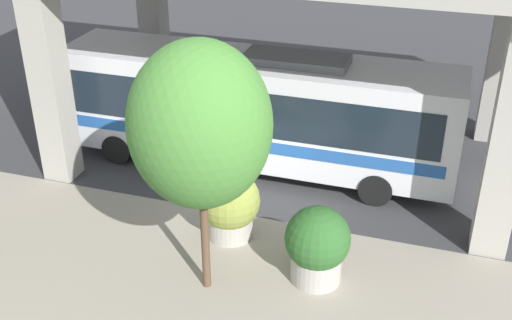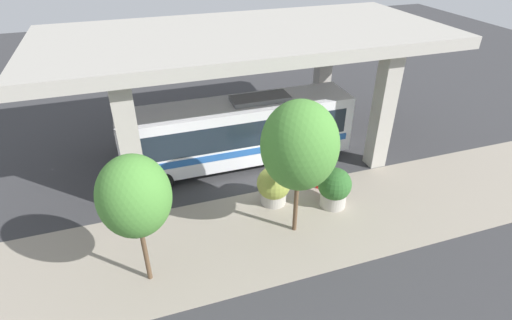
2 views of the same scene
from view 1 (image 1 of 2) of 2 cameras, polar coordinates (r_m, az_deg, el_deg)
The scene contains 7 objects.
ground_plane at distance 18.45m, azimuth -0.45°, elevation -5.05°, with size 80.00×80.00×0.00m, color #38383A.
sidewalk_strip at distance 16.17m, azimuth -3.82°, elevation -10.60°, with size 6.00×40.00×0.02m.
bus at distance 20.19m, azimuth 0.03°, elevation 4.85°, with size 2.80×12.52×3.89m.
fire_hydrant at distance 17.12m, azimuth 6.40°, elevation -5.92°, with size 0.48×0.23×1.12m.
planter_front at distance 15.62m, azimuth 5.47°, elevation -7.53°, with size 1.60×1.60×2.02m.
planter_middle at distance 17.16m, azimuth -2.35°, elevation -4.02°, with size 1.64×1.64×1.95m.
street_tree_near at distance 13.70m, azimuth -5.00°, elevation 3.07°, with size 3.13×3.13×6.22m.
Camera 1 is at (-14.62, -4.83, 10.15)m, focal length 45.00 mm.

